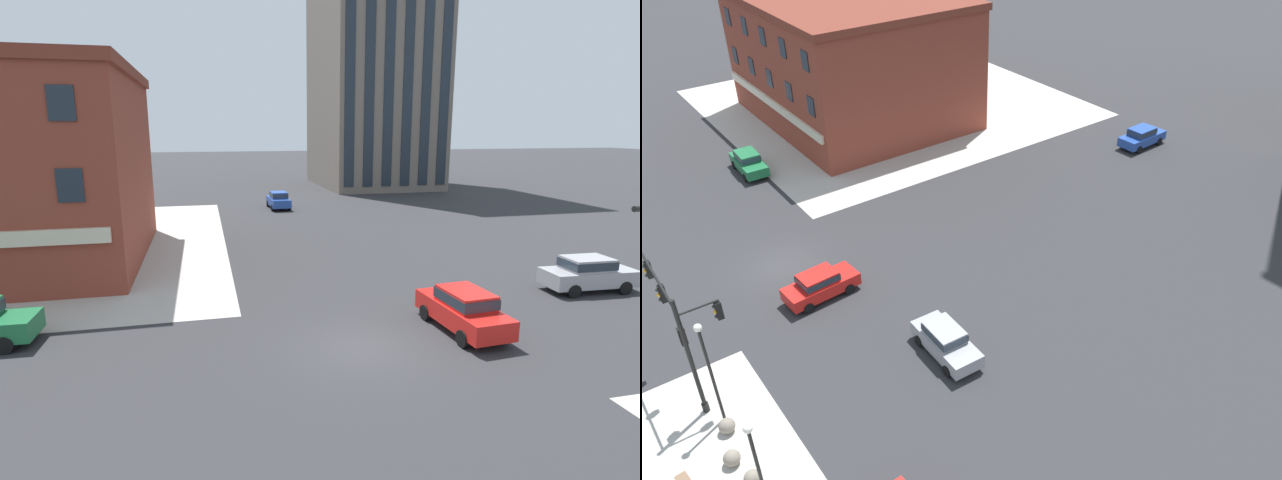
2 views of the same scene
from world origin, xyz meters
The scene contains 5 objects.
ground_plane centered at (0.00, 0.00, 0.00)m, with size 320.00×320.00×0.00m, color #2D2D30.
car_main_northbound_near centered at (4.32, 0.54, 0.92)m, with size 2.12×4.51×1.68m.
car_main_northbound_far centered at (1.85, 32.13, 0.92)m, with size 1.99×4.45×1.68m.
car_main_southbound_far centered at (12.65, 3.59, 0.92)m, with size 4.47×2.04×1.68m.
residential_tower_skyline_right centered at (17.55, 50.05, 23.34)m, with size 14.53×18.85×46.64m.
Camera 1 is at (-5.26, -15.79, 7.72)m, focal length 27.75 mm.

